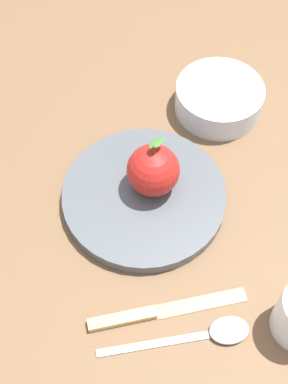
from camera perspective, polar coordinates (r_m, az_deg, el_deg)
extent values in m
plane|color=brown|center=(0.71, 0.09, -1.78)|extent=(2.40, 2.40, 0.00)
cylinder|color=#4C5156|center=(0.71, 0.00, -0.47)|extent=(0.22, 0.22, 0.02)
torus|color=#4C5156|center=(0.71, 0.00, -0.23)|extent=(0.22, 0.22, 0.01)
sphere|color=#B21E19|center=(0.68, 1.30, 2.31)|extent=(0.07, 0.07, 0.07)
cylinder|color=#4C3319|center=(0.65, 1.37, 4.42)|extent=(0.00, 0.00, 0.02)
ellipsoid|color=#386628|center=(0.65, 1.72, 5.33)|extent=(0.03, 0.02, 0.00)
cylinder|color=silver|center=(0.81, 8.22, 10.14)|extent=(0.13, 0.13, 0.04)
torus|color=silver|center=(0.80, 8.38, 11.02)|extent=(0.13, 0.13, 0.01)
cylinder|color=#9FABB3|center=(0.80, 8.36, 10.93)|extent=(0.11, 0.11, 0.01)
cube|color=#D8B766|center=(0.65, 6.29, -12.02)|extent=(0.08, 0.10, 0.00)
cube|color=#D8B766|center=(0.64, -2.40, -13.73)|extent=(0.06, 0.08, 0.01)
ellipsoid|color=silver|center=(0.64, 9.33, -14.74)|extent=(0.05, 0.06, 0.01)
cube|color=silver|center=(0.63, 1.02, -16.33)|extent=(0.08, 0.12, 0.01)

